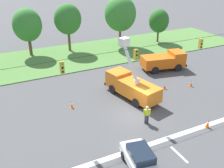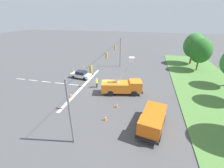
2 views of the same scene
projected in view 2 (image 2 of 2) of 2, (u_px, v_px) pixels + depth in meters
ground_plane at (107, 88)px, 27.20m from camera, size 200.00×200.00×0.00m
grass_verge at (218, 100)px, 23.37m from camera, size 56.00×12.00×0.10m
lane_markings at (76, 85)px, 28.46m from camera, size 17.60×15.25×0.01m
signal_gantry at (106, 65)px, 25.33m from camera, size 26.20×0.33×7.20m
tree_far_west at (194, 45)px, 38.67m from camera, size 5.19×5.05×8.04m
tree_west at (201, 51)px, 33.93m from camera, size 5.09×4.73×7.49m
utility_truck_bucket_lift at (122, 86)px, 24.88m from camera, size 3.62×7.05×6.24m
utility_truck_support_near at (152, 120)px, 17.05m from camera, size 6.13×3.49×2.36m
sedan_white at (81, 75)px, 31.28m from camera, size 2.42×4.52×1.56m
road_worker at (97, 82)px, 27.14m from camera, size 0.62×0.36×1.77m
traffic_cone_foreground_left at (117, 105)px, 21.42m from camera, size 0.36×0.36×0.73m
traffic_cone_foreground_right at (105, 118)px, 18.81m from camera, size 0.36×0.36×0.75m
traffic_cone_mid_left at (73, 69)px, 35.52m from camera, size 0.36×0.36×0.77m
traffic_cone_mid_right at (131, 78)px, 30.85m from camera, size 0.36×0.36×0.69m
traffic_cone_near_bucket at (83, 66)px, 37.63m from camera, size 0.36×0.36×0.70m
traffic_cone_lane_edge_a at (71, 95)px, 24.04m from camera, size 0.36×0.36×0.82m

